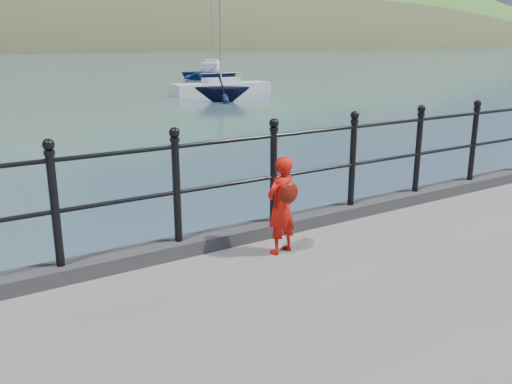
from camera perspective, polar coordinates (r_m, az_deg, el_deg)
ground at (r=6.59m, az=-3.45°, el=-13.12°), size 600.00×600.00×0.00m
kerb at (r=6.02m, az=-2.91°, el=-4.71°), size 60.00×0.30×0.15m
railing at (r=5.81m, az=-3.01°, el=2.24°), size 18.11×0.11×1.20m
far_shore at (r=249.24m, az=-23.38°, el=8.38°), size 830.00×200.00×156.00m
child at (r=5.62m, az=2.71°, el=-1.35°), size 0.42×0.35×1.04m
launch_blue at (r=47.30m, az=-4.81°, el=12.29°), size 5.65×6.02×1.01m
launch_navy at (r=29.88m, az=-3.57°, el=10.94°), size 3.77×3.60×1.54m
sailboat_far at (r=69.63m, az=-4.64°, el=13.19°), size 5.43×6.70×9.72m
sailboat_near at (r=34.07m, az=-3.69°, el=10.78°), size 6.21×2.19×8.39m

